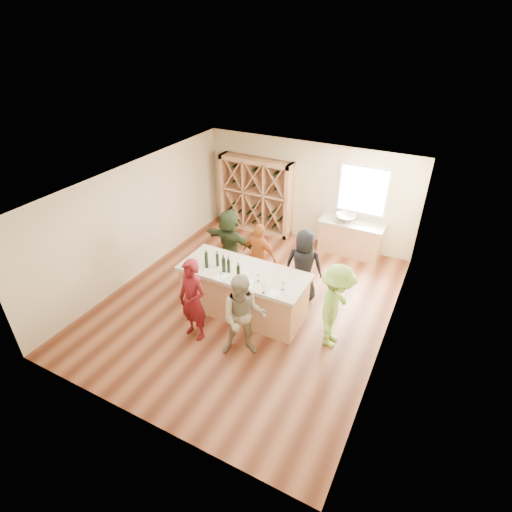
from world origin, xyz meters
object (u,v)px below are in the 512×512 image
at_px(wine_bottle_a, 207,258).
at_px(wine_bottle_f, 238,272).
at_px(wine_rack, 256,195).
at_px(wine_bottle_d, 224,265).
at_px(wine_bottle_c, 217,260).
at_px(person_far_left, 230,243).
at_px(tasting_counter_base, 244,293).
at_px(person_server, 335,307).
at_px(wine_bottle_e, 229,266).
at_px(person_near_left, 193,300).
at_px(person_near_right, 243,317).
at_px(person_far_mid, 259,255).
at_px(person_far_right, 303,266).
at_px(sink, 345,218).
at_px(wine_bottle_b, 206,261).

height_order(wine_bottle_a, wine_bottle_f, wine_bottle_f).
xyz_separation_m(wine_rack, wine_bottle_d, (1.25, -3.82, 0.14)).
height_order(wine_bottle_c, person_far_left, person_far_left).
height_order(tasting_counter_base, person_far_left, person_far_left).
xyz_separation_m(tasting_counter_base, wine_bottle_c, (-0.58, -0.08, 0.72)).
bearing_deg(wine_bottle_c, person_server, 0.83).
xyz_separation_m(wine_bottle_e, person_far_left, (-0.81, 1.39, -0.36)).
bearing_deg(wine_bottle_d, person_near_left, -101.02).
bearing_deg(wine_bottle_f, wine_rack, 112.76).
distance_m(wine_bottle_c, wine_bottle_f, 0.67).
bearing_deg(person_near_right, person_server, 9.93).
bearing_deg(person_far_mid, wine_bottle_e, 97.24).
height_order(wine_bottle_a, person_far_mid, person_far_mid).
relative_size(wine_bottle_e, person_far_left, 0.16).
distance_m(person_far_right, wine_bottle_f, 1.66).
bearing_deg(sink, person_near_left, -109.28).
xyz_separation_m(wine_bottle_a, person_near_right, (1.41, -0.94, -0.34)).
bearing_deg(wine_bottle_b, tasting_counter_base, 17.89).
distance_m(wine_bottle_d, person_near_left, 0.97).
relative_size(person_server, person_far_left, 1.04).
bearing_deg(person_near_left, wine_bottle_e, 83.50).
distance_m(wine_bottle_e, wine_bottle_f, 0.32).
relative_size(tasting_counter_base, person_near_right, 1.49).
height_order(wine_bottle_b, person_server, person_server).
bearing_deg(sink, person_far_right, -94.44).
relative_size(sink, person_server, 0.30).
bearing_deg(wine_bottle_d, person_near_right, -42.57).
xyz_separation_m(person_near_left, wine_bottle_f, (0.56, 0.81, 0.34)).
xyz_separation_m(tasting_counter_base, wine_bottle_e, (-0.25, -0.18, 0.72)).
bearing_deg(wine_bottle_d, tasting_counter_base, 32.72).
distance_m(person_server, wine_bottle_f, 2.00).
xyz_separation_m(wine_bottle_b, person_near_left, (0.23, -0.87, -0.34)).
height_order(tasting_counter_base, wine_bottle_d, wine_bottle_d).
bearing_deg(person_near_right, wine_bottle_d, 111.45).
distance_m(person_near_left, person_far_right, 2.61).
bearing_deg(wine_bottle_a, wine_bottle_e, -5.48).
bearing_deg(person_near_left, tasting_counter_base, 74.77).
height_order(wine_bottle_d, person_near_left, person_near_left).
height_order(person_near_right, person_far_right, person_near_right).
bearing_deg(person_far_left, person_near_right, 130.36).
xyz_separation_m(wine_rack, wine_bottle_c, (1.01, -3.68, 0.12)).
height_order(wine_bottle_a, wine_bottle_b, wine_bottle_b).
distance_m(person_near_left, person_near_right, 1.10).
height_order(wine_bottle_e, person_server, person_server).
xyz_separation_m(wine_rack, person_near_right, (2.17, -4.68, -0.23)).
bearing_deg(person_server, person_far_right, 43.61).
distance_m(wine_rack, person_near_right, 5.16).
relative_size(wine_bottle_a, wine_bottle_b, 0.92).
height_order(wine_bottle_a, person_near_left, person_near_left).
relative_size(sink, wine_bottle_e, 1.92).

